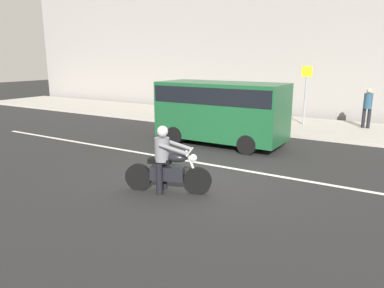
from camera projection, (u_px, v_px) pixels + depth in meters
ground_plane at (200, 174)px, 9.75m from camera, size 80.00×80.00×0.00m
sidewalk_slab at (289, 125)px, 16.37m from camera, size 40.00×4.40×0.14m
lane_marking_stripe at (194, 162)px, 10.87m from camera, size 18.00×0.14×0.01m
motorcycle_with_rider_gray at (167, 165)px, 8.31m from camera, size 1.95×0.93×1.56m
parked_van_forest_green at (221, 109)px, 12.86m from camera, size 4.48×1.96×2.20m
street_sign_post at (306, 89)px, 15.82m from camera, size 0.44×0.08×2.57m
pedestrian_bystander at (368, 105)px, 15.17m from camera, size 0.34×0.34×1.67m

